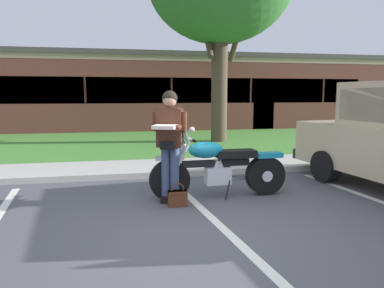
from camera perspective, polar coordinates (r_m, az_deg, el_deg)
ground_plane at (r=4.63m, az=1.13°, el=-12.95°), size 140.00×140.00×0.00m
curb_strip at (r=7.27m, az=-3.61°, el=-4.73°), size 60.00×0.20×0.12m
concrete_walk at (r=8.10m, az=-4.40°, el=-3.57°), size 60.00×1.50×0.08m
grass_lawn at (r=12.41m, az=-6.82°, el=0.36°), size 60.00×7.27×0.06m
stall_stripe_1 at (r=4.86m, az=3.41°, el=-11.87°), size 0.60×4.39×0.01m
motorcycle at (r=5.79m, az=5.06°, el=-3.67°), size 2.24×0.82×1.26m
rider_person at (r=5.40m, az=-3.59°, el=1.08°), size 0.56×0.66×1.70m
handbag at (r=5.35m, az=-2.31°, el=-8.43°), size 0.28×0.13×0.36m
hedge_left at (r=16.28m, az=-7.74°, el=4.33°), size 3.25×0.90×1.24m
hedge_center_left at (r=16.86m, az=4.36°, el=4.50°), size 2.91×0.90×1.24m
brick_building at (r=21.37m, az=-5.42°, el=8.17°), size 21.42×11.67×3.51m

